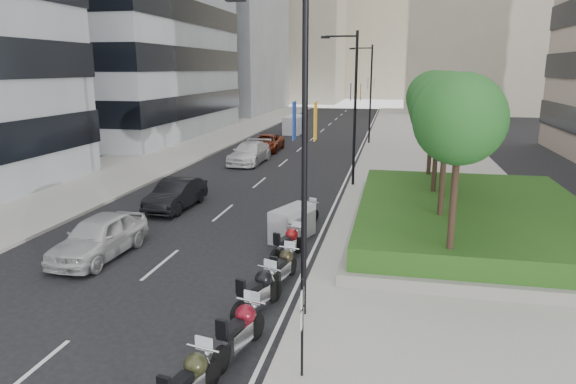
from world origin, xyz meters
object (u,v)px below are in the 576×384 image
(lamp_post_1, at_px, (353,101))
(car_b, at_px, (176,194))
(motorcycle_0, at_px, (189,383))
(car_c, at_px, (250,153))
(motorcycle_2, at_px, (259,291))
(motorcycle_5, at_px, (292,224))
(lamp_post_2, at_px, (369,89))
(motorcycle_1, at_px, (240,330))
(motorcycle_3, at_px, (283,266))
(lamp_post_0, at_px, (299,141))
(car_a, at_px, (99,236))
(motorcycle_6, at_px, (307,214))
(motorcycle_4, at_px, (288,244))
(parking_sign, at_px, (302,323))
(car_d, at_px, (267,143))
(delivery_van, at_px, (294,125))

(lamp_post_1, distance_m, car_b, 11.46)
(motorcycle_0, distance_m, car_c, 28.58)
(motorcycle_2, distance_m, motorcycle_5, 6.57)
(car_c, bearing_deg, lamp_post_2, 57.60)
(motorcycle_1, height_order, motorcycle_3, motorcycle_1)
(lamp_post_0, height_order, motorcycle_2, lamp_post_0)
(lamp_post_1, bearing_deg, motorcycle_1, -93.11)
(motorcycle_3, bearing_deg, car_a, 94.30)
(motorcycle_3, height_order, car_b, car_b)
(lamp_post_2, xyz_separation_m, motorcycle_6, (-1.24, -26.14, -4.54))
(motorcycle_4, xyz_separation_m, car_a, (-6.99, -1.23, 0.20))
(lamp_post_0, distance_m, motorcycle_4, 6.46)
(lamp_post_2, distance_m, car_b, 26.42)
(lamp_post_2, bearing_deg, motorcycle_3, -91.63)
(motorcycle_1, relative_size, motorcycle_3, 1.13)
(lamp_post_0, xyz_separation_m, motorcycle_4, (-1.21, 4.50, -4.47))
(motorcycle_0, bearing_deg, parking_sign, -43.04)
(lamp_post_0, bearing_deg, car_a, 158.28)
(motorcycle_0, bearing_deg, motorcycle_3, 7.66)
(motorcycle_0, xyz_separation_m, motorcycle_1, (0.40, 2.29, 0.03))
(motorcycle_0, bearing_deg, motorcycle_2, 8.86)
(car_d, bearing_deg, motorcycle_3, -76.11)
(parking_sign, height_order, motorcycle_2, parking_sign)
(motorcycle_6, bearing_deg, lamp_post_0, -150.44)
(lamp_post_1, xyz_separation_m, motorcycle_3, (-0.93, -14.67, -4.49))
(motorcycle_4, height_order, car_c, car_c)
(motorcycle_2, relative_size, motorcycle_5, 0.93)
(lamp_post_1, height_order, car_c, lamp_post_1)
(lamp_post_0, relative_size, car_d, 1.78)
(motorcycle_2, distance_m, motorcycle_4, 4.37)
(lamp_post_2, height_order, car_c, lamp_post_2)
(lamp_post_0, distance_m, lamp_post_1, 17.00)
(motorcycle_1, relative_size, car_b, 0.53)
(lamp_post_0, distance_m, car_a, 9.81)
(motorcycle_0, distance_m, motorcycle_3, 6.82)
(motorcycle_0, height_order, car_b, car_b)
(lamp_post_2, distance_m, motorcycle_3, 32.99)
(motorcycle_3, relative_size, delivery_van, 0.47)
(car_c, bearing_deg, motorcycle_4, -67.70)
(delivery_van, bearing_deg, motorcycle_2, -79.58)
(parking_sign, xyz_separation_m, motorcycle_5, (-2.15, 9.69, -0.77))
(motorcycle_1, xyz_separation_m, delivery_van, (-7.22, 43.80, 0.24))
(lamp_post_1, bearing_deg, motorcycle_3, -93.63)
(lamp_post_1, distance_m, car_c, 11.12)
(motorcycle_0, xyz_separation_m, car_d, (-6.80, 33.68, 0.08))
(car_a, distance_m, car_d, 25.94)
(motorcycle_2, height_order, car_b, car_b)
(motorcycle_2, height_order, motorcycle_4, motorcycle_2)
(motorcycle_1, height_order, car_a, car_a)
(lamp_post_1, xyz_separation_m, motorcycle_1, (-1.04, -19.18, -4.42))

